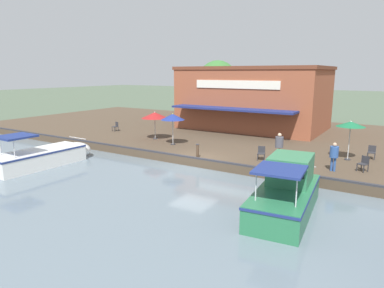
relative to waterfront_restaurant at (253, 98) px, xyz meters
The scene contains 17 objects.
ground_plane 14.18m from the waterfront_restaurant, ahead, with size 220.00×220.00×0.00m, color #4C5B47.
quay_deck 4.50m from the waterfront_restaurant, 32.09° to the left, with size 22.00×56.00×0.60m, color #4C3D2D.
quay_edge_fender 13.94m from the waterfront_restaurant, ahead, with size 0.20×50.40×0.10m, color #2D2D33.
waterfront_restaurant is the anchor object (origin of this frame).
patio_umbrella_mid_patio_right 10.75m from the waterfront_restaurant, 25.03° to the right, with size 2.17×2.17×2.25m.
patio_umbrella_far_corner 10.96m from the waterfront_restaurant, 10.56° to the right, with size 1.79×1.79×2.38m.
patio_umbrella_near_quay_edge 13.22m from the waterfront_restaurant, 48.75° to the left, with size 1.71×1.71×2.46m.
cafe_chair_under_first_umbrella 13.76m from the waterfront_restaurant, 55.48° to the left, with size 0.44×0.44×0.85m.
cafe_chair_beside_entrance 13.00m from the waterfront_restaurant, 24.77° to the left, with size 0.55×0.55×0.85m.
cafe_chair_back_row_seat 15.79m from the waterfront_restaurant, 45.12° to the left, with size 0.59×0.59×0.85m.
cafe_chair_mid_patio 13.45m from the waterfront_restaurant, 49.50° to the right, with size 0.54×0.54×0.85m.
person_at_quay_edge 13.03m from the waterfront_restaurant, 29.43° to the left, with size 0.49×0.49×1.74m.
person_mid_patio 15.39m from the waterfront_restaurant, 39.05° to the left, with size 0.46×0.46×1.61m.
motorboat_mid_row 19.61m from the waterfront_restaurant, 20.34° to the right, with size 6.76×2.32×2.21m.
motorboat_far_downstream 19.38m from the waterfront_restaurant, 26.96° to the left, with size 6.65×2.74×2.31m.
mooring_post 13.62m from the waterfront_restaurant, ahead, with size 0.22×0.22×0.91m.
tree_behind_restaurant 6.74m from the waterfront_restaurant, 117.15° to the right, with size 4.64×4.42×6.71m.
Camera 1 is at (17.81, 11.09, 5.95)m, focal length 32.00 mm.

